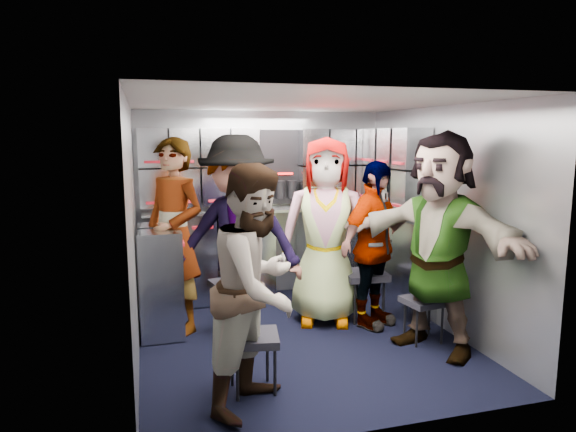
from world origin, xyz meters
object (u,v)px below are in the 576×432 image
object	(u,v)px
jump_seat_near_left	(253,341)
attendant_arc_b	(237,239)
attendant_standing	(174,236)
attendant_arc_d	(373,245)
attendant_arc_a	(258,287)
jump_seat_mid_left	(234,287)
jump_seat_center	(319,276)
jump_seat_near_right	(424,303)
attendant_arc_e	(438,243)
attendant_arc_c	(326,231)
jump_seat_mid_right	(364,277)

from	to	relation	value
jump_seat_near_left	attendant_arc_b	size ratio (longest dim) A/B	0.23
jump_seat_near_left	attendant_standing	distance (m)	1.53
attendant_arc_d	jump_seat_near_left	bearing A→B (deg)	-176.93
jump_seat_near_left	attendant_arc_a	bearing A→B (deg)	-90.00
jump_seat_mid_left	jump_seat_center	size ratio (longest dim) A/B	1.01
jump_seat_near_right	attendant_standing	xyz separation A→B (m)	(-2.10, 0.89, 0.55)
attendant_arc_b	attendant_arc_e	bearing A→B (deg)	-0.49
attendant_arc_a	attendant_arc_c	bearing A→B (deg)	6.15
jump_seat_mid_left	attendant_standing	size ratio (longest dim) A/B	0.26
attendant_standing	attendant_arc_d	size ratio (longest dim) A/B	1.14
attendant_arc_a	jump_seat_mid_right	bearing A→B (deg)	-4.52
jump_seat_near_right	attendant_arc_e	distance (m)	0.61
attendant_arc_a	attendant_arc_b	world-z (taller)	attendant_arc_b
jump_seat_center	attendant_standing	xyz separation A→B (m)	(-1.43, -0.01, 0.49)
attendant_standing	attendant_arc_b	xyz separation A→B (m)	(0.52, -0.33, 0.01)
attendant_standing	attendant_arc_d	xyz separation A→B (m)	(1.82, -0.40, -0.11)
jump_seat_mid_left	attendant_standing	distance (m)	0.73
jump_seat_mid_right	attendant_arc_b	xyz separation A→B (m)	(-1.30, -0.11, 0.49)
jump_seat_mid_left	jump_seat_center	xyz separation A→B (m)	(0.90, 0.16, -0.00)
attendant_arc_d	attendant_arc_e	xyz separation A→B (m)	(0.28, -0.67, 0.14)
jump_seat_near_left	jump_seat_mid_left	size ratio (longest dim) A/B	0.91
jump_seat_center	attendant_arc_a	xyz separation A→B (m)	(-0.98, -1.55, 0.41)
jump_seat_near_left	jump_seat_mid_right	xyz separation A→B (m)	(1.38, 1.14, 0.05)
jump_seat_near_right	attendant_arc_b	distance (m)	1.76
jump_seat_near_left	attendant_arc_a	world-z (taller)	attendant_arc_a
attendant_arc_a	attendant_arc_d	distance (m)	1.79
jump_seat_near_left	attendant_arc_b	bearing A→B (deg)	85.70
jump_seat_mid_right	attendant_arc_c	distance (m)	0.62
attendant_arc_c	jump_seat_near_right	bearing A→B (deg)	-27.02
jump_seat_center	jump_seat_mid_right	distance (m)	0.46
jump_seat_mid_right	jump_seat_near_right	bearing A→B (deg)	-67.50
jump_seat_center	attendant_arc_d	world-z (taller)	attendant_arc_d
jump_seat_near_right	jump_seat_mid_right	bearing A→B (deg)	112.50
jump_seat_near_left	jump_seat_near_right	bearing A→B (deg)	16.05
jump_seat_near_right	attendant_arc_c	distance (m)	1.13
jump_seat_near_left	attendant_arc_c	bearing A→B (deg)	50.65
jump_seat_mid_right	attendant_arc_c	bearing A→B (deg)	172.82
jump_seat_center	jump_seat_mid_left	bearing A→B (deg)	-169.83
jump_seat_mid_right	attendant_arc_d	size ratio (longest dim) A/B	0.31
attendant_arc_b	attendant_arc_e	distance (m)	1.74
jump_seat_mid_right	attendant_arc_e	xyz separation A→B (m)	(0.28, -0.85, 0.51)
attendant_standing	jump_seat_mid_left	bearing A→B (deg)	31.11
attendant_standing	jump_seat_center	bearing A→B (deg)	47.77
attendant_arc_c	attendant_standing	bearing A→B (deg)	-167.16
attendant_arc_b	jump_seat_near_right	bearing A→B (deg)	5.11
jump_seat_near_left	jump_seat_mid_right	world-z (taller)	jump_seat_mid_right
attendant_standing	attendant_arc_d	world-z (taller)	attendant_standing
attendant_arc_e	attendant_standing	bearing A→B (deg)	-143.88
attendant_arc_b	attendant_arc_e	world-z (taller)	attendant_arc_e
attendant_arc_a	attendant_arc_c	distance (m)	1.69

